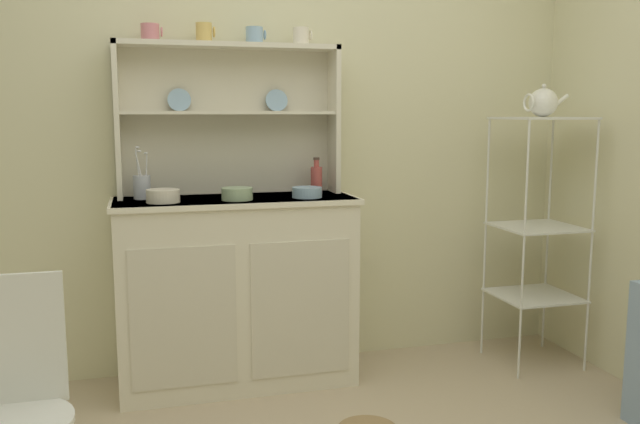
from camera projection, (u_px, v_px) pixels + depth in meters
The scene contains 15 objects.
wall_back at pixel (273, 126), 3.43m from camera, with size 3.84×0.05×2.50m, color beige.
hutch_cabinet at pixel (237, 289), 3.24m from camera, with size 1.14×0.45×0.91m.
hutch_shelf_unit at pixel (228, 108), 3.27m from camera, with size 1.07×0.18×0.73m.
bakers_rack at pixel (538, 213), 3.46m from camera, with size 0.40×0.39×1.29m.
wire_chair at pixel (9, 394), 1.92m from camera, with size 0.36×0.36×0.85m.
cup_rose_0 at pixel (150, 32), 3.08m from camera, with size 0.10×0.08×0.08m.
cup_gold_1 at pixel (204, 33), 3.14m from camera, with size 0.09×0.08×0.09m.
cup_sky_2 at pixel (255, 35), 3.21m from camera, with size 0.10×0.08×0.08m.
cup_cream_3 at pixel (301, 36), 3.27m from camera, with size 0.09×0.08×0.08m.
bowl_mixing_large at pixel (163, 196), 3.01m from camera, with size 0.15×0.15×0.06m, color silver.
bowl_floral_medium at pixel (237, 194), 3.10m from camera, with size 0.14×0.14×0.06m, color #9EB78E.
bowl_cream_small at pixel (307, 192), 3.18m from camera, with size 0.14×0.14×0.05m, color #8EB2D1.
jam_bottle at pixel (316, 179), 3.35m from camera, with size 0.06×0.06×0.18m.
utensil_jar at pixel (142, 186), 3.12m from camera, with size 0.08×0.08×0.25m.
porcelain_teapot at pixel (543, 102), 3.37m from camera, with size 0.23×0.14×0.17m.
Camera 1 is at (-0.69, -1.77, 1.31)m, focal length 37.60 mm.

